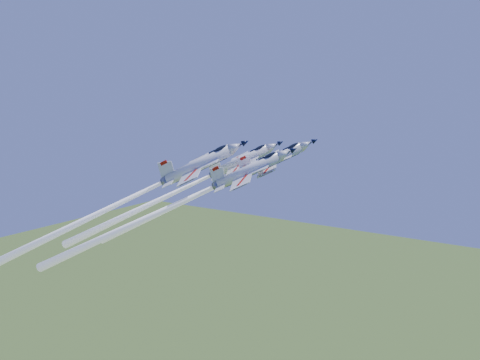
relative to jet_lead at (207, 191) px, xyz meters
The scene contains 4 objects.
jet_lead is the anchor object (origin of this frame).
jet_left 11.34m from the jet_lead, 166.66° to the left, with size 36.06×20.09×33.19m.
jet_right 8.67m from the jet_lead, 133.37° to the right, with size 38.48×21.50×36.16m.
jet_slot 22.88m from the jet_lead, 162.41° to the right, with size 47.33×26.58×46.22m.
Camera 1 is at (52.04, -78.47, 104.08)m, focal length 40.00 mm.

